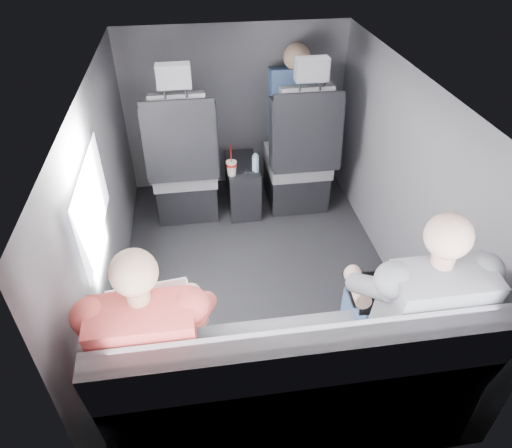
{
  "coord_description": "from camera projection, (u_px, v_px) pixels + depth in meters",
  "views": [
    {
      "loc": [
        -0.35,
        -2.26,
        2.17
      ],
      "look_at": [
        -0.02,
        -0.05,
        0.5
      ],
      "focal_mm": 32.0,
      "sensor_mm": 36.0,
      "label": 1
    }
  ],
  "objects": [
    {
      "name": "floor",
      "position": [
        259.0,
        277.0,
        3.13
      ],
      "size": [
        2.6,
        2.6,
        0.0
      ],
      "primitive_type": "plane",
      "color": "black",
      "rests_on": "ground"
    },
    {
      "name": "ceiling",
      "position": [
        259.0,
        84.0,
        2.32
      ],
      "size": [
        2.6,
        2.6,
        0.0
      ],
      "primitive_type": "plane",
      "rotation": [
        3.14,
        0.0,
        0.0
      ],
      "color": "#B2B2AD",
      "rests_on": "panel_back"
    },
    {
      "name": "panel_left",
      "position": [
        104.0,
        207.0,
        2.62
      ],
      "size": [
        0.02,
        2.6,
        1.35
      ],
      "primitive_type": "cube",
      "color": "#56565B",
      "rests_on": "floor"
    },
    {
      "name": "panel_right",
      "position": [
        402.0,
        183.0,
        2.83
      ],
      "size": [
        0.02,
        2.6,
        1.35
      ],
      "primitive_type": "cube",
      "color": "#56565B",
      "rests_on": "floor"
    },
    {
      "name": "panel_front",
      "position": [
        235.0,
        109.0,
        3.76
      ],
      "size": [
        1.8,
        0.02,
        1.35
      ],
      "primitive_type": "cube",
      "color": "#56565B",
      "rests_on": "floor"
    },
    {
      "name": "panel_back",
      "position": [
        311.0,
        384.0,
        1.7
      ],
      "size": [
        1.8,
        0.02,
        1.35
      ],
      "primitive_type": "cube",
      "color": "#56565B",
      "rests_on": "floor"
    },
    {
      "name": "side_window",
      "position": [
        92.0,
        203.0,
        2.25
      ],
      "size": [
        0.02,
        0.75,
        0.42
      ],
      "primitive_type": "cube",
      "color": "white",
      "rests_on": "panel_left"
    },
    {
      "name": "seatbelt",
      "position": [
        307.0,
        124.0,
        3.23
      ],
      "size": [
        0.35,
        0.11,
        0.59
      ],
      "primitive_type": "cube",
      "rotation": [
        -0.14,
        0.49,
        0.0
      ],
      "color": "black",
      "rests_on": "front_seat_right"
    },
    {
      "name": "front_seat_left",
      "position": [
        185.0,
        170.0,
        3.5
      ],
      "size": [
        0.52,
        0.58,
        1.26
      ],
      "color": "black",
      "rests_on": "floor"
    },
    {
      "name": "front_seat_right",
      "position": [
        299.0,
        162.0,
        3.61
      ],
      "size": [
        0.52,
        0.58,
        1.26
      ],
      "color": "black",
      "rests_on": "floor"
    },
    {
      "name": "center_console",
      "position": [
        243.0,
        185.0,
        3.71
      ],
      "size": [
        0.24,
        0.48,
        0.41
      ],
      "color": "black",
      "rests_on": "floor"
    },
    {
      "name": "rear_bench",
      "position": [
        293.0,
        386.0,
        2.1
      ],
      "size": [
        1.6,
        0.57,
        0.92
      ],
      "color": "slate",
      "rests_on": "floor"
    },
    {
      "name": "soda_cup",
      "position": [
        231.0,
        168.0,
        3.41
      ],
      "size": [
        0.08,
        0.08,
        0.25
      ],
      "color": "white",
      "rests_on": "center_console"
    },
    {
      "name": "water_bottle",
      "position": [
        255.0,
        163.0,
        3.45
      ],
      "size": [
        0.05,
        0.05,
        0.15
      ],
      "color": "#99BCCF",
      "rests_on": "center_console"
    },
    {
      "name": "laptop_white",
      "position": [
        153.0,
        305.0,
        2.07
      ],
      "size": [
        0.36,
        0.35,
        0.25
      ],
      "color": "white",
      "rests_on": "passenger_rear_left"
    },
    {
      "name": "laptop_black",
      "position": [
        386.0,
        289.0,
        2.15
      ],
      "size": [
        0.34,
        0.31,
        0.23
      ],
      "color": "black",
      "rests_on": "passenger_rear_right"
    },
    {
      "name": "passenger_rear_left",
      "position": [
        154.0,
        341.0,
        1.93
      ],
      "size": [
        0.48,
        0.6,
        1.19
      ],
      "color": "#2E2D32",
      "rests_on": "rear_bench"
    },
    {
      "name": "passenger_rear_right",
      "position": [
        409.0,
        310.0,
        2.05
      ],
      "size": [
        0.5,
        0.62,
        1.22
      ],
      "color": "navy",
      "rests_on": "rear_bench"
    },
    {
      "name": "passenger_front_right",
      "position": [
        294.0,
        107.0,
        3.6
      ],
      "size": [
        0.4,
        0.4,
        0.81
      ],
      "color": "navy",
      "rests_on": "front_seat_right"
    }
  ]
}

